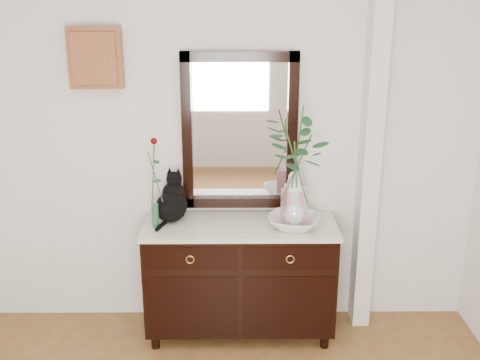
{
  "coord_description": "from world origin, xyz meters",
  "views": [
    {
      "loc": [
        0.08,
        -1.83,
        2.32
      ],
      "look_at": [
        0.1,
        1.63,
        1.2
      ],
      "focal_mm": 42.0,
      "sensor_mm": 36.0,
      "label": 1
    }
  ],
  "objects_px": {
    "ginger_jar": "(294,197)",
    "sideboard": "(240,273)",
    "lotus_bowl": "(294,222)",
    "cat": "(171,197)"
  },
  "relations": [
    {
      "from": "ginger_jar",
      "to": "sideboard",
      "type": "bearing_deg",
      "value": -179.96
    },
    {
      "from": "lotus_bowl",
      "to": "ginger_jar",
      "type": "relative_size",
      "value": 0.88
    },
    {
      "from": "cat",
      "to": "ginger_jar",
      "type": "height_order",
      "value": "ginger_jar"
    },
    {
      "from": "cat",
      "to": "sideboard",
      "type": "bearing_deg",
      "value": 7.08
    },
    {
      "from": "lotus_bowl",
      "to": "sideboard",
      "type": "bearing_deg",
      "value": 169.96
    },
    {
      "from": "cat",
      "to": "lotus_bowl",
      "type": "distance_m",
      "value": 0.86
    },
    {
      "from": "ginger_jar",
      "to": "cat",
      "type": "bearing_deg",
      "value": 174.79
    },
    {
      "from": "sideboard",
      "to": "lotus_bowl",
      "type": "height_order",
      "value": "lotus_bowl"
    },
    {
      "from": "sideboard",
      "to": "cat",
      "type": "height_order",
      "value": "cat"
    },
    {
      "from": "lotus_bowl",
      "to": "ginger_jar",
      "type": "distance_m",
      "value": 0.17
    }
  ]
}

